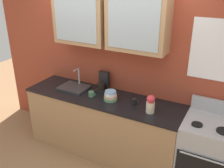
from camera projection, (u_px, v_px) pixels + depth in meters
name	position (u px, v px, depth m)	size (l,w,h in m)	color
ground_plane	(103.00, 150.00, 4.03)	(10.00, 10.00, 0.00)	#936B47
back_wall_unit	(114.00, 53.00, 3.69)	(4.35, 0.41, 2.65)	#993D28
counter	(103.00, 124.00, 3.84)	(2.36, 0.67, 0.93)	#A87F56
stove_range	(206.00, 155.00, 3.19)	(0.65, 0.68, 1.11)	#ADAFB5
sink_faucet	(74.00, 87.00, 3.91)	(0.44, 0.35, 0.29)	#2D2D30
bowl_stack	(111.00, 96.00, 3.54)	(0.19, 0.19, 0.14)	#669972
vase	(150.00, 104.00, 3.20)	(0.11, 0.11, 0.24)	beige
cup_near_sink	(91.00, 94.00, 3.65)	(0.11, 0.08, 0.08)	#4C7F59
cup_near_bowls	(134.00, 102.00, 3.43)	(0.10, 0.07, 0.08)	black
coffee_maker	(103.00, 84.00, 3.81)	(0.17, 0.20, 0.29)	black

